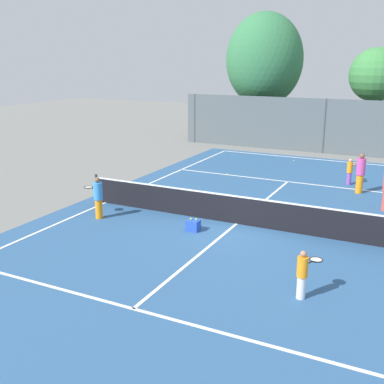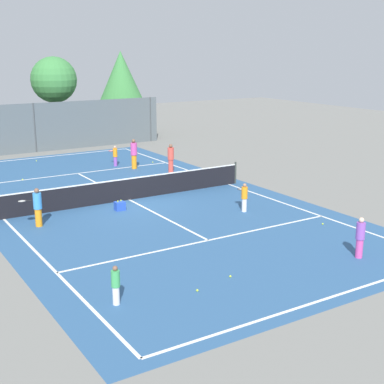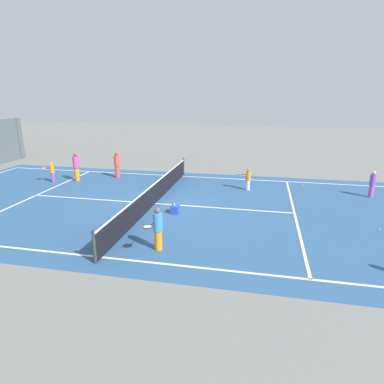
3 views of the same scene
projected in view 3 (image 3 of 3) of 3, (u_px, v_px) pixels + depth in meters
ground_plane at (155, 204)px, 15.78m from camera, size 80.00×80.00×0.00m
court_surface at (155, 204)px, 15.78m from camera, size 13.00×25.00×0.01m
tennis_net at (155, 193)px, 15.63m from camera, size 11.90×0.10×1.10m
player_0 at (117, 165)px, 20.42m from camera, size 0.34×0.34×1.59m
player_1 at (372, 184)px, 16.55m from camera, size 0.29×0.29×1.36m
player_2 at (158, 228)px, 10.93m from camera, size 0.90×0.53×1.49m
player_3 at (248, 179)px, 17.82m from camera, size 0.55×0.83×1.21m
player_4 at (76, 167)px, 19.67m from camera, size 0.36×0.36×1.69m
player_6 at (52, 172)px, 19.42m from camera, size 0.33×0.82×1.18m
ball_crate at (175, 209)px, 14.50m from camera, size 0.41×0.34×0.43m
tennis_ball_1 at (78, 173)px, 21.67m from camera, size 0.07×0.07×0.07m
tennis_ball_4 at (303, 185)px, 18.78m from camera, size 0.07×0.07×0.07m
tennis_ball_5 at (379, 229)px, 12.73m from camera, size 0.07×0.07×0.07m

